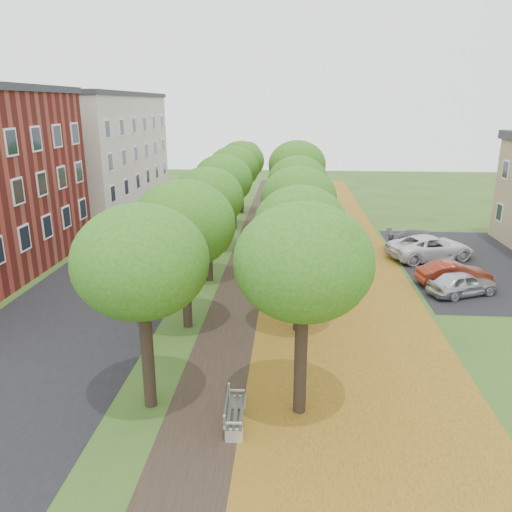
% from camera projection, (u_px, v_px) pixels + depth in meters
% --- Properties ---
extents(ground, '(120.00, 120.00, 0.00)m').
position_uv_depth(ground, '(218.00, 407.00, 16.05)').
color(ground, '#2D4C19').
rests_on(ground, ground).
extents(street_asphalt, '(8.00, 70.00, 0.01)m').
position_uv_depth(street_asphalt, '(133.00, 262.00, 30.87)').
color(street_asphalt, black).
rests_on(street_asphalt, ground).
extents(footpath, '(3.20, 70.00, 0.01)m').
position_uv_depth(footpath, '(253.00, 264.00, 30.36)').
color(footpath, black).
rests_on(footpath, ground).
extents(leaf_verge, '(7.50, 70.00, 0.01)m').
position_uv_depth(leaf_verge, '(336.00, 266.00, 30.02)').
color(leaf_verge, olive).
rests_on(leaf_verge, ground).
extents(parking_lot, '(9.00, 16.00, 0.01)m').
position_uv_depth(parking_lot, '(475.00, 264.00, 30.40)').
color(parking_lot, black).
rests_on(parking_lot, ground).
extents(tree_row_west, '(3.94, 33.94, 6.37)m').
position_uv_depth(tree_row_west, '(216.00, 188.00, 29.14)').
color(tree_row_west, black).
rests_on(tree_row_west, ground).
extents(tree_row_east, '(3.94, 33.94, 6.37)m').
position_uv_depth(tree_row_east, '(298.00, 189.00, 28.82)').
color(tree_row_east, black).
rests_on(tree_row_east, ground).
extents(building_cream, '(10.30, 20.30, 10.40)m').
position_uv_depth(building_cream, '(89.00, 150.00, 47.16)').
color(building_cream, beige).
rests_on(building_cream, ground).
extents(bench, '(0.63, 1.89, 0.88)m').
position_uv_depth(bench, '(234.00, 411.00, 15.07)').
color(bench, '#2B362F').
rests_on(bench, ground).
extents(car_silver, '(3.95, 2.81, 1.25)m').
position_uv_depth(car_silver, '(463.00, 283.00, 25.33)').
color(car_silver, '#BABABF').
rests_on(car_silver, ground).
extents(car_red, '(4.04, 1.94, 1.28)m').
position_uv_depth(car_red, '(454.00, 274.00, 26.67)').
color(car_red, maroon).
rests_on(car_red, ground).
extents(car_grey, '(5.07, 2.56, 1.41)m').
position_uv_depth(car_grey, '(425.00, 242.00, 32.54)').
color(car_grey, '#36363B').
rests_on(car_grey, ground).
extents(car_white, '(5.92, 4.17, 1.50)m').
position_uv_depth(car_white, '(431.00, 247.00, 31.21)').
color(car_white, silver).
rests_on(car_white, ground).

